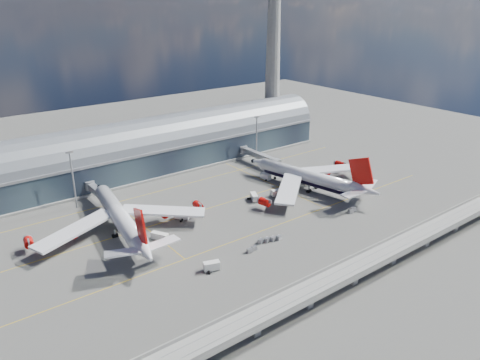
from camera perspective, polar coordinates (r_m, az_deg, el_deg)
ground at (r=190.34m, az=0.79°, el=-5.09°), size 500.00×500.00×0.00m
taxi_lines at (r=206.47m, az=-3.00°, el=-2.91°), size 200.00×80.12×0.01m
terminal at (r=247.73m, az=-10.42°, el=3.78°), size 200.00×30.00×28.00m
control_tower at (r=290.41m, az=4.05°, el=14.80°), size 19.00×19.00×103.00m
guideway at (r=153.85m, az=13.76°, el=-10.47°), size 220.00×8.50×7.20m
floodlight_mast_left at (r=209.27m, az=-19.69°, el=0.19°), size 3.00×0.70×25.70m
floodlight_mast_right at (r=254.69m, az=2.03°, el=5.15°), size 3.00×0.70×25.70m
airliner_left at (r=184.24m, az=-14.31°, el=-4.57°), size 68.86×72.46×22.11m
airliner_right at (r=222.10m, az=8.43°, el=0.30°), size 66.71×69.81×22.29m
jet_bridge_left at (r=213.37m, az=-16.81°, el=-1.50°), size 4.40×28.00×7.25m
jet_bridge_right at (r=253.15m, az=2.19°, el=3.05°), size 4.40×32.00×7.25m
service_truck_0 at (r=178.91m, az=-9.77°, el=-6.76°), size 5.12×6.91×2.77m
service_truck_1 at (r=158.24m, az=-3.48°, el=-10.43°), size 5.92×4.03×3.14m
service_truck_2 at (r=214.78m, az=4.94°, el=-1.50°), size 8.83×4.82×3.08m
service_truck_3 at (r=209.24m, az=1.73°, el=-2.08°), size 4.91×6.64×3.01m
service_truck_4 at (r=232.96m, az=3.16°, el=0.42°), size 3.05×5.54×3.10m
service_truck_5 at (r=193.20m, az=-7.07°, el=-4.36°), size 5.31×6.11×2.85m
cargo_train_0 at (r=169.07m, az=1.45°, el=-8.45°), size 4.66×1.94×1.54m
cargo_train_1 at (r=175.81m, az=3.65°, el=-7.22°), size 9.68×4.20×1.61m
cargo_train_2 at (r=203.69m, az=13.51°, el=-3.61°), size 4.88×2.73×1.58m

